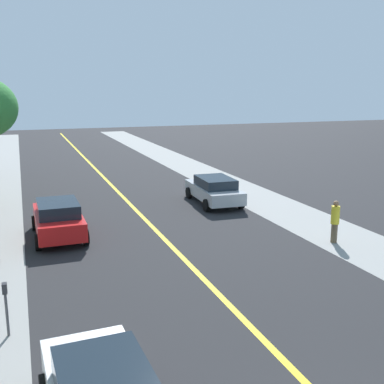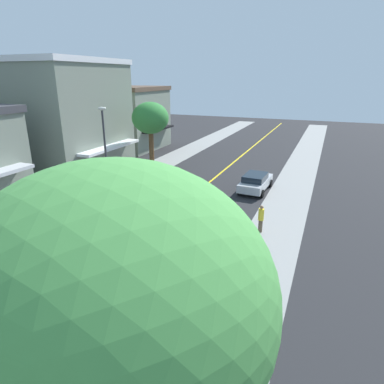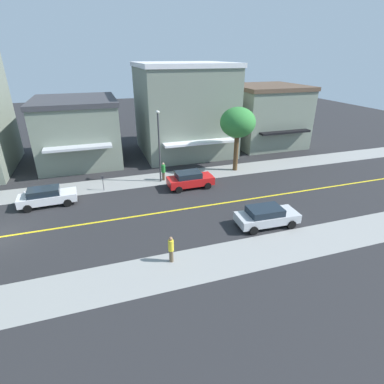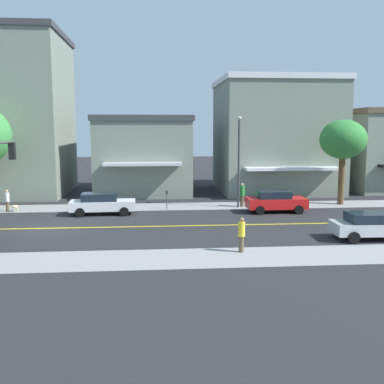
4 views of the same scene
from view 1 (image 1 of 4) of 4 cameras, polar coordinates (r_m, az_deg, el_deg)
name	(u,v)px [view 1 (image 1 of 4)]	position (r m, az deg, el deg)	size (l,w,h in m)	color
parking_meter	(6,302)	(12.87, -21.69, -12.27)	(0.12, 0.18, 1.42)	#4C4C51
red_sedan_left_curb	(58,218)	(20.33, -15.94, -3.11)	(2.07, 4.28, 1.57)	red
silver_sedan_right_curb	(214,190)	(25.31, 2.71, 0.30)	(2.26, 4.64, 1.46)	#B7BABF
pedestrian_yellow_shirt	(335,220)	(19.73, 16.98, -3.33)	(0.34, 0.34, 1.74)	brown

